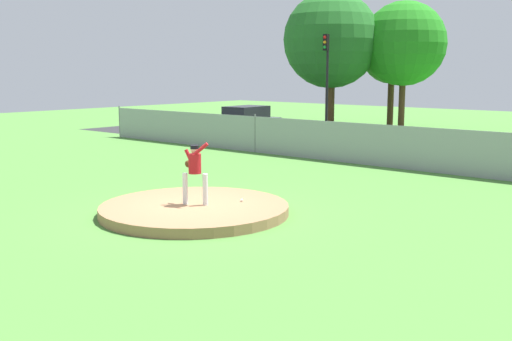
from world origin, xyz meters
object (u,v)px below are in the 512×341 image
(pitcher_youth, at_px, (195,168))
(parked_car_slate, at_px, (246,122))
(traffic_light_near, at_px, (327,67))
(baseball, at_px, (242,200))

(pitcher_youth, bearing_deg, parked_car_slate, 127.55)
(pitcher_youth, relative_size, traffic_light_near, 0.29)
(pitcher_youth, height_order, traffic_light_near, traffic_light_near)
(pitcher_youth, distance_m, traffic_light_near, 20.35)
(traffic_light_near, bearing_deg, baseball, -62.17)
(pitcher_youth, distance_m, parked_car_slate, 18.64)
(baseball, distance_m, traffic_light_near, 19.87)
(parked_car_slate, xyz_separation_m, traffic_light_near, (2.89, 3.54, 3.00))
(pitcher_youth, bearing_deg, baseball, 57.10)
(parked_car_slate, height_order, traffic_light_near, traffic_light_near)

